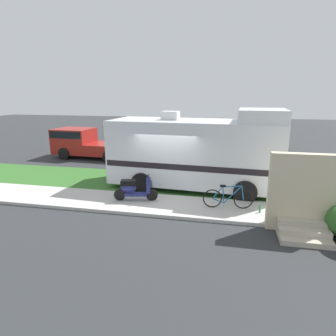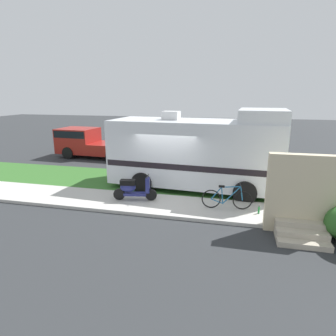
{
  "view_description": "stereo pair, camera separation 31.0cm",
  "coord_description": "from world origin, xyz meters",
  "px_view_note": "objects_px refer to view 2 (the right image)",
  "views": [
    {
      "loc": [
        2.37,
        -10.88,
        4.07
      ],
      "look_at": [
        0.05,
        0.3,
        1.1
      ],
      "focal_mm": 30.67,
      "sensor_mm": 36.0,
      "label": 1
    },
    {
      "loc": [
        2.67,
        -10.82,
        4.07
      ],
      "look_at": [
        0.05,
        0.3,
        1.1
      ],
      "focal_mm": 30.67,
      "sensor_mm": 36.0,
      "label": 2
    }
  ],
  "objects_px": {
    "motorhome_rv": "(198,152)",
    "bottle_spare": "(323,218)",
    "scooter": "(133,189)",
    "pickup_truck_near": "(89,142)",
    "bottle_green": "(259,210)",
    "bicycle": "(227,198)"
  },
  "relations": [
    {
      "from": "motorhome_rv",
      "to": "bottle_green",
      "type": "distance_m",
      "value": 3.81
    },
    {
      "from": "pickup_truck_near",
      "to": "bottle_green",
      "type": "relative_size",
      "value": 19.01
    },
    {
      "from": "bicycle",
      "to": "bottle_spare",
      "type": "distance_m",
      "value": 3.07
    },
    {
      "from": "motorhome_rv",
      "to": "bicycle",
      "type": "xyz_separation_m",
      "value": [
        1.37,
        -2.35,
        -1.16
      ]
    },
    {
      "from": "bicycle",
      "to": "pickup_truck_near",
      "type": "bearing_deg",
      "value": 141.6
    },
    {
      "from": "pickup_truck_near",
      "to": "scooter",
      "type": "bearing_deg",
      "value": -51.73
    },
    {
      "from": "motorhome_rv",
      "to": "bicycle",
      "type": "height_order",
      "value": "motorhome_rv"
    },
    {
      "from": "pickup_truck_near",
      "to": "bottle_green",
      "type": "height_order",
      "value": "pickup_truck_near"
    },
    {
      "from": "motorhome_rv",
      "to": "scooter",
      "type": "height_order",
      "value": "motorhome_rv"
    },
    {
      "from": "motorhome_rv",
      "to": "scooter",
      "type": "bearing_deg",
      "value": -132.84
    },
    {
      "from": "pickup_truck_near",
      "to": "motorhome_rv",
      "type": "bearing_deg",
      "value": -32.26
    },
    {
      "from": "bicycle",
      "to": "bottle_green",
      "type": "relative_size",
      "value": 6.3
    },
    {
      "from": "motorhome_rv",
      "to": "pickup_truck_near",
      "type": "relative_size",
      "value": 1.38
    },
    {
      "from": "motorhome_rv",
      "to": "pickup_truck_near",
      "type": "distance_m",
      "value": 9.26
    },
    {
      "from": "bicycle",
      "to": "bottle_spare",
      "type": "relative_size",
      "value": 7.6
    },
    {
      "from": "bottle_green",
      "to": "bottle_spare",
      "type": "xyz_separation_m",
      "value": [
        1.95,
        -0.12,
        -0.02
      ]
    },
    {
      "from": "bicycle",
      "to": "bottle_spare",
      "type": "height_order",
      "value": "bicycle"
    },
    {
      "from": "bicycle",
      "to": "bottle_green",
      "type": "xyz_separation_m",
      "value": [
        1.09,
        -0.18,
        -0.26
      ]
    },
    {
      "from": "scooter",
      "to": "motorhome_rv",
      "type": "bearing_deg",
      "value": 47.16
    },
    {
      "from": "scooter",
      "to": "pickup_truck_near",
      "type": "xyz_separation_m",
      "value": [
        -5.69,
        7.21,
        0.41
      ]
    },
    {
      "from": "motorhome_rv",
      "to": "bottle_spare",
      "type": "distance_m",
      "value": 5.35
    },
    {
      "from": "scooter",
      "to": "bottle_spare",
      "type": "height_order",
      "value": "scooter"
    }
  ]
}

